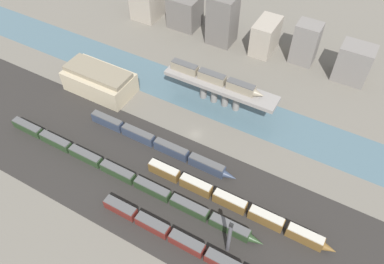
{
  "coord_description": "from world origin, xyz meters",
  "views": [
    {
      "loc": [
        42.06,
        -77.6,
        99.29
      ],
      "look_at": [
        0.0,
        -2.67,
        3.83
      ],
      "focal_mm": 35.0,
      "sensor_mm": 36.0,
      "label": 1
    }
  ],
  "objects_px": {
    "warehouse_building": "(100,80)",
    "train_yard_near": "(191,245)",
    "train_yard_mid": "(122,174)",
    "train_yard_far": "(233,203)",
    "signal_tower": "(229,238)",
    "train_on_bridge": "(215,78)",
    "train_yard_outer": "(158,143)"
  },
  "relations": [
    {
      "from": "train_yard_far",
      "to": "signal_tower",
      "type": "height_order",
      "value": "signal_tower"
    },
    {
      "from": "warehouse_building",
      "to": "train_yard_near",
      "type": "bearing_deg",
      "value": -32.41
    },
    {
      "from": "train_yard_near",
      "to": "signal_tower",
      "type": "height_order",
      "value": "signal_tower"
    },
    {
      "from": "signal_tower",
      "to": "train_yard_outer",
      "type": "bearing_deg",
      "value": 149.49
    },
    {
      "from": "train_yard_far",
      "to": "warehouse_building",
      "type": "bearing_deg",
      "value": 161.57
    },
    {
      "from": "signal_tower",
      "to": "train_yard_mid",
      "type": "bearing_deg",
      "value": 172.08
    },
    {
      "from": "train_yard_mid",
      "to": "train_yard_far",
      "type": "distance_m",
      "value": 36.44
    },
    {
      "from": "warehouse_building",
      "to": "train_yard_far",
      "type": "bearing_deg",
      "value": -18.43
    },
    {
      "from": "train_on_bridge",
      "to": "train_yard_outer",
      "type": "bearing_deg",
      "value": -101.72
    },
    {
      "from": "warehouse_building",
      "to": "train_yard_mid",
      "type": "bearing_deg",
      "value": -42.98
    },
    {
      "from": "train_yard_mid",
      "to": "warehouse_building",
      "type": "bearing_deg",
      "value": 137.02
    },
    {
      "from": "train_yard_mid",
      "to": "train_yard_far",
      "type": "relative_size",
      "value": 1.58
    },
    {
      "from": "train_on_bridge",
      "to": "train_yard_outer",
      "type": "xyz_separation_m",
      "value": [
        -6.27,
        -30.2,
        -9.33
      ]
    },
    {
      "from": "train_yard_outer",
      "to": "warehouse_building",
      "type": "height_order",
      "value": "warehouse_building"
    },
    {
      "from": "warehouse_building",
      "to": "signal_tower",
      "type": "height_order",
      "value": "signal_tower"
    },
    {
      "from": "train_yard_far",
      "to": "train_yard_mid",
      "type": "bearing_deg",
      "value": -168.12
    },
    {
      "from": "signal_tower",
      "to": "warehouse_building",
      "type": "bearing_deg",
      "value": 153.76
    },
    {
      "from": "train_yard_mid",
      "to": "train_yard_far",
      "type": "bearing_deg",
      "value": 11.88
    },
    {
      "from": "train_yard_far",
      "to": "warehouse_building",
      "type": "xyz_separation_m",
      "value": [
        -68.05,
        22.68,
        2.71
      ]
    },
    {
      "from": "train_yard_far",
      "to": "train_yard_outer",
      "type": "bearing_deg",
      "value": 165.04
    },
    {
      "from": "train_on_bridge",
      "to": "train_yard_outer",
      "type": "distance_m",
      "value": 32.22
    },
    {
      "from": "train_yard_far",
      "to": "signal_tower",
      "type": "distance_m",
      "value": 14.75
    },
    {
      "from": "train_yard_mid",
      "to": "warehouse_building",
      "type": "xyz_separation_m",
      "value": [
        -32.39,
        30.18,
        3.07
      ]
    },
    {
      "from": "train_on_bridge",
      "to": "warehouse_building",
      "type": "xyz_separation_m",
      "value": [
        -41.97,
        -16.16,
        -6.53
      ]
    },
    {
      "from": "train_yard_outer",
      "to": "signal_tower",
      "type": "relative_size",
      "value": 3.92
    },
    {
      "from": "train_on_bridge",
      "to": "train_yard_mid",
      "type": "height_order",
      "value": "train_on_bridge"
    },
    {
      "from": "train_yard_mid",
      "to": "train_yard_far",
      "type": "xyz_separation_m",
      "value": [
        35.66,
        7.5,
        0.36
      ]
    },
    {
      "from": "warehouse_building",
      "to": "signal_tower",
      "type": "xyz_separation_m",
      "value": [
        72.59,
        -35.77,
        2.33
      ]
    },
    {
      "from": "train_yard_far",
      "to": "train_on_bridge",
      "type": "bearing_deg",
      "value": 123.88
    },
    {
      "from": "train_on_bridge",
      "to": "signal_tower",
      "type": "height_order",
      "value": "signal_tower"
    },
    {
      "from": "train_yard_near",
      "to": "train_on_bridge",
      "type": "bearing_deg",
      "value": 110.95
    },
    {
      "from": "train_on_bridge",
      "to": "warehouse_building",
      "type": "height_order",
      "value": "train_on_bridge"
    }
  ]
}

